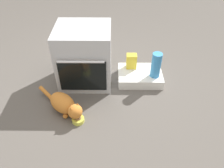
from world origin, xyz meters
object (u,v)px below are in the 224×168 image
object	(u,v)px
oven	(85,56)
snack_bag	(131,61)
pantry_cabinet	(140,76)
cat	(65,104)
water_bottle	(156,65)
food_bowl	(78,119)

from	to	relation	value
oven	snack_bag	distance (m)	0.57
pantry_cabinet	cat	world-z (taller)	cat
cat	water_bottle	bearing A→B (deg)	67.09
cat	snack_bag	size ratio (longest dim) A/B	2.96
food_bowl	pantry_cabinet	bearing A→B (deg)	44.87
water_bottle	oven	bearing A→B (deg)	175.33
cat	snack_bag	xyz separation A→B (m)	(0.70, 0.63, 0.09)
oven	cat	distance (m)	0.60
water_bottle	food_bowl	bearing A→B (deg)	-144.21
oven	cat	xyz separation A→B (m)	(-0.16, -0.54, -0.23)
oven	pantry_cabinet	world-z (taller)	oven
water_bottle	snack_bag	bearing A→B (deg)	147.96
cat	snack_bag	world-z (taller)	snack_bag
oven	water_bottle	size ratio (longest dim) A/B	2.26
pantry_cabinet	snack_bag	bearing A→B (deg)	137.09
pantry_cabinet	cat	xyz separation A→B (m)	(-0.81, -0.54, 0.06)
cat	pantry_cabinet	bearing A→B (deg)	74.83
cat	snack_bag	distance (m)	0.95
pantry_cabinet	snack_bag	world-z (taller)	snack_bag
oven	snack_bag	bearing A→B (deg)	10.36
oven	cat	bearing A→B (deg)	-106.94
food_bowl	snack_bag	distance (m)	0.96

